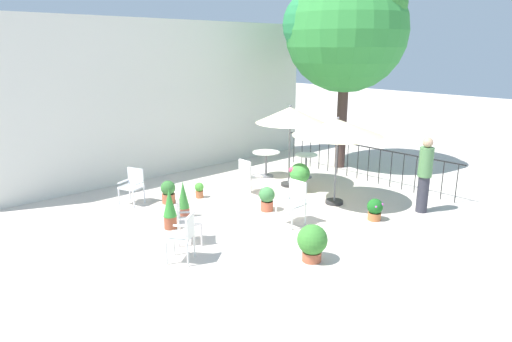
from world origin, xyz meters
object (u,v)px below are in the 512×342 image
(patio_chair_0, at_px, (248,174))
(patio_chair_1, at_px, (184,234))
(potted_plant_2, at_px, (199,190))
(potted_plant_5, at_px, (168,192))
(potted_plant_7, at_px, (300,175))
(standing_person, at_px, (425,174))
(patio_umbrella_0, at_px, (290,116))
(potted_plant_0, at_px, (267,198))
(patio_chair_3, at_px, (133,183))
(cafe_table_1, at_px, (266,159))
(patio_chair_4, at_px, (294,200))
(potted_plant_3, at_px, (312,242))
(patio_chair_2, at_px, (185,218))
(potted_plant_4, at_px, (183,199))
(patio_umbrella_1, at_px, (338,128))
(cafe_table_0, at_px, (306,162))
(potted_plant_1, at_px, (375,209))
(potted_plant_6, at_px, (170,208))
(shade_tree, at_px, (346,30))

(patio_chair_0, relative_size, patio_chair_1, 1.06)
(potted_plant_2, bearing_deg, potted_plant_5, 167.98)
(potted_plant_7, height_order, standing_person, standing_person)
(patio_umbrella_0, height_order, potted_plant_0, patio_umbrella_0)
(potted_plant_5, height_order, standing_person, standing_person)
(patio_chair_3, bearing_deg, cafe_table_1, -6.05)
(potted_plant_0, bearing_deg, patio_chair_4, -96.79)
(potted_plant_2, distance_m, potted_plant_3, 4.37)
(potted_plant_5, relative_size, standing_person, 0.32)
(patio_chair_2, height_order, potted_plant_5, patio_chair_2)
(potted_plant_2, height_order, potted_plant_4, potted_plant_4)
(patio_chair_3, relative_size, potted_plant_5, 1.52)
(patio_umbrella_1, relative_size, cafe_table_0, 3.06)
(patio_chair_2, xyz_separation_m, potted_plant_3, (1.26, -2.19, -0.15))
(cafe_table_0, xyz_separation_m, patio_chair_4, (-2.93, -2.27, 0.06))
(potted_plant_4, bearing_deg, potted_plant_1, -44.21)
(potted_plant_0, bearing_deg, patio_chair_2, -173.75)
(potted_plant_3, distance_m, potted_plant_5, 4.51)
(potted_plant_0, xyz_separation_m, potted_plant_3, (-1.20, -2.46, 0.06))
(potted_plant_0, height_order, potted_plant_4, potted_plant_4)
(potted_plant_1, xyz_separation_m, potted_plant_3, (-2.58, -0.40, 0.11))
(potted_plant_1, bearing_deg, patio_chair_1, 165.18)
(cafe_table_0, height_order, patio_chair_2, patio_chair_2)
(patio_chair_0, bearing_deg, potted_plant_6, -166.69)
(potted_plant_1, bearing_deg, patio_umbrella_0, 81.69)
(patio_umbrella_0, height_order, patio_chair_3, patio_umbrella_0)
(potted_plant_1, height_order, potted_plant_4, potted_plant_4)
(cafe_table_0, xyz_separation_m, potted_plant_5, (-4.26, 0.75, -0.19))
(patio_chair_3, xyz_separation_m, patio_chair_4, (1.98, -3.59, 0.04))
(potted_plant_6, distance_m, potted_plant_7, 3.96)
(patio_chair_1, height_order, potted_plant_7, patio_chair_1)
(potted_plant_2, relative_size, potted_plant_6, 0.46)
(patio_chair_3, relative_size, potted_plant_7, 1.12)
(patio_chair_4, distance_m, potted_plant_4, 2.50)
(patio_chair_0, relative_size, potted_plant_3, 1.37)
(shade_tree, xyz_separation_m, potted_plant_2, (-5.29, 0.41, -4.04))
(patio_umbrella_0, distance_m, patio_chair_4, 3.16)
(potted_plant_3, xyz_separation_m, potted_plant_5, (-0.26, 4.50, -0.08))
(cafe_table_0, height_order, standing_person, standing_person)
(patio_umbrella_1, bearing_deg, patio_chair_1, -177.85)
(potted_plant_2, bearing_deg, patio_chair_1, -129.27)
(patio_chair_0, height_order, patio_chair_2, patio_chair_0)
(patio_chair_1, distance_m, potted_plant_3, 2.32)
(patio_chair_1, height_order, standing_person, standing_person)
(patio_chair_2, xyz_separation_m, potted_plant_6, (0.16, 0.85, -0.08))
(patio_chair_0, bearing_deg, patio_chair_1, -147.59)
(patio_chair_4, bearing_deg, potted_plant_0, 83.21)
(patio_umbrella_0, distance_m, cafe_table_1, 1.84)
(patio_chair_2, relative_size, potted_plant_0, 1.58)
(patio_chair_3, relative_size, potted_plant_6, 0.99)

